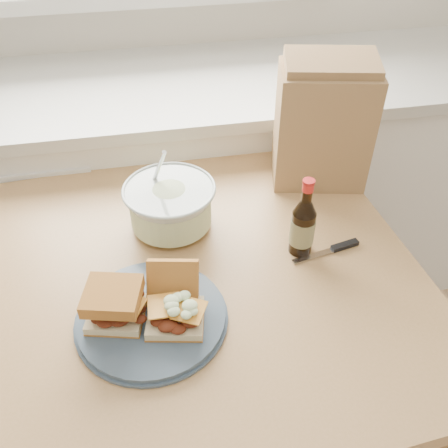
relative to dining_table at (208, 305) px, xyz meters
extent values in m
cube|color=white|center=(-0.05, 0.77, -0.25)|extent=(2.40, 0.60, 0.90)
cube|color=beige|center=(-0.05, 0.77, 0.22)|extent=(2.50, 0.64, 0.04)
cube|color=tan|center=(0.00, 0.00, 0.10)|extent=(1.06, 1.06, 0.04)
cube|color=tan|center=(-0.47, 0.40, -0.31)|extent=(0.07, 0.07, 0.77)
cube|color=tan|center=(0.40, 0.47, -0.31)|extent=(0.07, 0.07, 0.77)
cylinder|color=#3D4E62|center=(-0.14, -0.12, 0.13)|extent=(0.31, 0.31, 0.02)
cube|color=beige|center=(-0.21, -0.11, 0.15)|extent=(0.13, 0.13, 0.02)
cube|color=orange|center=(-0.21, -0.11, 0.19)|extent=(0.08, 0.08, 0.00)
cube|color=#A3662B|center=(-0.21, -0.11, 0.21)|extent=(0.13, 0.13, 0.03)
cube|color=beige|center=(-0.09, -0.15, 0.15)|extent=(0.13, 0.12, 0.02)
cube|color=orange|center=(-0.09, -0.15, 0.19)|extent=(0.08, 0.08, 0.00)
cube|color=#A3662B|center=(-0.08, -0.08, 0.19)|extent=(0.12, 0.09, 0.10)
cone|color=#B5C3BD|center=(-0.06, 0.18, 0.18)|extent=(0.22, 0.22, 0.12)
cylinder|color=white|center=(-0.06, 0.18, 0.17)|extent=(0.20, 0.20, 0.08)
torus|color=#B5C3BD|center=(-0.06, 0.18, 0.24)|extent=(0.23, 0.23, 0.01)
cylinder|color=silver|center=(-0.08, 0.21, 0.27)|extent=(0.05, 0.09, 0.15)
cylinder|color=black|center=(0.23, 0.03, 0.18)|extent=(0.06, 0.06, 0.12)
cone|color=black|center=(0.23, 0.03, 0.25)|extent=(0.06, 0.06, 0.04)
cylinder|color=black|center=(0.23, 0.03, 0.30)|extent=(0.02, 0.02, 0.05)
cylinder|color=red|center=(0.23, 0.03, 0.31)|extent=(0.03, 0.03, 0.02)
cylinder|color=#AC1F21|center=(0.23, 0.03, 0.33)|extent=(0.03, 0.03, 0.01)
cylinder|color=#354120|center=(0.23, 0.03, 0.18)|extent=(0.06, 0.06, 0.07)
cube|color=silver|center=(0.26, 0.00, 0.12)|extent=(0.12, 0.04, 0.00)
cube|color=black|center=(0.34, 0.02, 0.13)|extent=(0.07, 0.03, 0.01)
cube|color=#9A7A4A|center=(0.37, 0.32, 0.28)|extent=(0.28, 0.21, 0.33)
camera|label=1|loc=(-0.11, -0.80, 0.97)|focal=40.00mm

